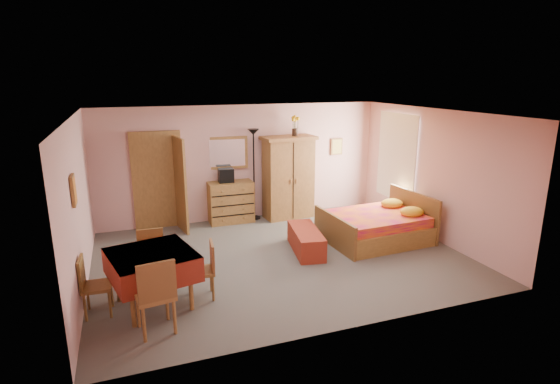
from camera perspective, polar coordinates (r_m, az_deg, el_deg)
name	(u,v)px	position (r m, az deg, el deg)	size (l,w,h in m)	color
floor	(280,257)	(8.07, 0.06, -8.50)	(6.50, 6.50, 0.00)	#68625B
ceiling	(280,113)	(7.43, 0.06, 10.24)	(6.50, 6.50, 0.00)	brown
wall_back	(243,163)	(9.97, -4.86, 3.84)	(6.50, 0.10, 2.60)	#D49C9A
wall_front	(350,236)	(5.47, 9.09, -5.66)	(6.50, 0.10, 2.60)	#D49C9A
wall_left	(78,207)	(7.25, -24.87, -1.74)	(0.10, 5.00, 2.60)	#D49C9A
wall_right	(433,175)	(9.24, 19.38, 2.16)	(0.10, 5.00, 2.60)	#D49C9A
doorway	(158,181)	(9.70, -15.68, 1.35)	(1.06, 0.12, 2.15)	#9E6B35
window	(397,157)	(10.13, 15.03, 4.41)	(0.08, 1.40, 1.95)	white
picture_left	(73,190)	(6.57, -25.38, 0.21)	(0.04, 0.32, 0.42)	orange
picture_back	(337,147)	(10.74, 7.40, 5.91)	(0.30, 0.04, 0.40)	#D8BF59
chest_of_drawers	(231,202)	(9.87, -6.45, -1.31)	(0.99, 0.49, 0.93)	olive
wall_mirror	(227,153)	(9.83, -6.92, 5.10)	(0.92, 0.05, 0.73)	silver
stereo	(226,175)	(9.71, -7.07, 2.17)	(0.33, 0.24, 0.31)	black
floor_lamp	(254,175)	(9.92, -3.42, 2.26)	(0.26, 0.26, 2.07)	black
wardrobe	(288,177)	(10.04, 1.10, 1.91)	(1.21, 0.62, 1.90)	#8F5E30
sunflower_vase	(295,126)	(9.92, 1.96, 8.66)	(0.18, 0.18, 0.46)	yellow
bed	(375,219)	(8.92, 12.32, -3.42)	(1.96, 1.54, 0.91)	#C01253
bench	(306,240)	(8.28, 3.40, -6.33)	(0.47, 1.26, 0.42)	maroon
dining_table	(153,279)	(6.58, -16.23, -10.89)	(1.11, 1.11, 0.81)	maroon
chair_south	(154,294)	(5.92, -16.07, -12.70)	(0.47, 0.47, 1.03)	#A16936
chair_north	(152,260)	(7.14, -16.38, -8.47)	(0.40, 0.40, 0.89)	olive
chair_west	(97,286)	(6.60, -22.79, -11.20)	(0.39, 0.39, 0.85)	olive
chair_east	(201,271)	(6.64, -10.31, -10.08)	(0.39, 0.39, 0.86)	olive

